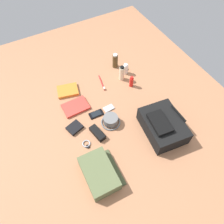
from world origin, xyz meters
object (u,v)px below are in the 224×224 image
lotion_bottle (122,73)px  sunglasses_case (97,133)px  wallet (75,128)px  cologne_bottle (115,61)px  media_player (109,108)px  sunscreen_spray (131,82)px  toothpaste_tube (126,69)px  backpack (163,126)px  paperback_novel (68,91)px  toothbrush (102,83)px  cell_phone (96,114)px  toiletry_pouch (100,173)px  bucket_hat (111,120)px  wristwatch (87,144)px  travel_guidebook (76,107)px

lotion_bottle → sunglasses_case: lotion_bottle is taller
lotion_bottle → wallet: bearing=-64.2°
cologne_bottle → media_player: size_ratio=1.67×
cologne_bottle → media_player: 0.50m
sunglasses_case → sunscreen_spray: bearing=110.9°
toothpaste_tube → backpack: bearing=-6.1°
paperback_novel → toothbrush: size_ratio=1.08×
cell_phone → toothpaste_tube: bearing=123.2°
lotion_bottle → toiletry_pouch: bearing=-39.3°
backpack → bucket_hat: bearing=-128.6°
backpack → sunglasses_case: 0.49m
toothbrush → sunscreen_spray: bearing=56.7°
toiletry_pouch → toothpaste_tube: size_ratio=2.78×
bucket_hat → cologne_bottle: (-0.54, 0.34, 0.04)m
toothpaste_tube → wristwatch: 0.80m
bucket_hat → toothpaste_tube: toothpaste_tube is taller
wristwatch → backpack: bearing=73.5°
sunglasses_case → toiletry_pouch: bearing=-34.5°
toiletry_pouch → sunglasses_case: (-0.29, 0.13, -0.03)m
sunscreen_spray → sunglasses_case: bearing=-58.1°
cell_phone → media_player: cell_phone is taller
cologne_bottle → lotion_bottle: 0.17m
travel_guidebook → sunglasses_case: bearing=8.5°
paperback_novel → wallet: (0.37, -0.09, 0.00)m
cologne_bottle → toothpaste_tube: 0.13m
backpack → wristwatch: bearing=-106.5°
bucket_hat → travel_guidebook: bucket_hat is taller
lotion_bottle → media_player: lotion_bottle is taller
toothbrush → wallet: size_ratio=1.68×
backpack → sunglasses_case: (-0.20, -0.44, -0.05)m
toiletry_pouch → cologne_bottle: bearing=145.4°
toiletry_pouch → media_player: (-0.46, 0.31, -0.04)m
toiletry_pouch → sunscreen_spray: size_ratio=2.73×
paperback_novel → wallet: paperback_novel is taller
toiletry_pouch → travel_guidebook: 0.61m
backpack → lotion_bottle: 0.61m
paperback_novel → lotion_bottle: bearing=79.1°
cologne_bottle → toothbrush: cologne_bottle is taller
lotion_bottle → travel_guidebook: 0.51m
toothpaste_tube → toothbrush: size_ratio=0.58×
toothpaste_tube → sunscreen_spray: sunscreen_spray is taller
toiletry_pouch → toothbrush: (-0.73, 0.39, -0.04)m
toothbrush → wallet: wallet is taller
toothpaste_tube → lotion_bottle: lotion_bottle is taller
sunscreen_spray → sunglasses_case: 0.57m
toiletry_pouch → cologne_bottle: 1.06m
paperback_novel → toothbrush: (0.06, 0.30, -0.00)m
toiletry_pouch → cell_phone: toiletry_pouch is taller
travel_guidebook → wallet: size_ratio=1.89×
toothpaste_tube → wallet: size_ratio=0.97×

